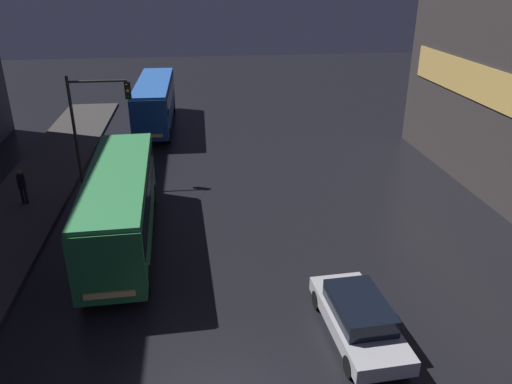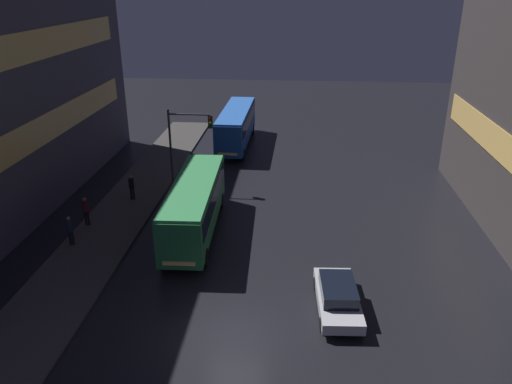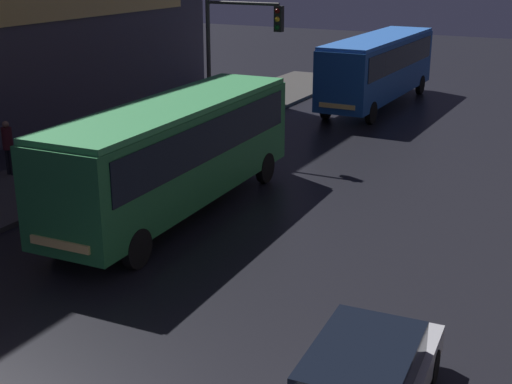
{
  "view_description": "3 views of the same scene",
  "coord_description": "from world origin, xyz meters",
  "px_view_note": "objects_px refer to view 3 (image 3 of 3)",
  "views": [
    {
      "loc": [
        -0.3,
        -9.85,
        10.65
      ],
      "look_at": [
        2.22,
        10.75,
        1.43
      ],
      "focal_mm": 35.0,
      "sensor_mm": 36.0,
      "label": 1
    },
    {
      "loc": [
        2.33,
        -17.15,
        14.11
      ],
      "look_at": [
        0.05,
        9.39,
        2.79
      ],
      "focal_mm": 35.0,
      "sensor_mm": 36.0,
      "label": 2
    },
    {
      "loc": [
        7.42,
        -7.13,
        7.27
      ],
      "look_at": [
        -0.67,
        8.61,
        1.3
      ],
      "focal_mm": 50.0,
      "sensor_mm": 36.0,
      "label": 3
    }
  ],
  "objects_px": {
    "bus_far": "(379,63)",
    "pedestrian_mid": "(8,144)",
    "pedestrian_near": "(121,124)",
    "traffic_light_main": "(234,46)",
    "car_taxi": "(361,384)",
    "bus_near": "(176,146)"
  },
  "relations": [
    {
      "from": "bus_near",
      "to": "traffic_light_main",
      "type": "distance_m",
      "value": 7.61
    },
    {
      "from": "bus_far",
      "to": "car_taxi",
      "type": "relative_size",
      "value": 2.31
    },
    {
      "from": "pedestrian_near",
      "to": "traffic_light_main",
      "type": "xyz_separation_m",
      "value": [
        3.28,
        2.83,
        2.75
      ]
    },
    {
      "from": "pedestrian_mid",
      "to": "pedestrian_near",
      "type": "bearing_deg",
      "value": 105.38
    },
    {
      "from": "bus_far",
      "to": "pedestrian_mid",
      "type": "xyz_separation_m",
      "value": [
        -7.17,
        -17.36,
        -0.86
      ]
    },
    {
      "from": "traffic_light_main",
      "to": "pedestrian_near",
      "type": "bearing_deg",
      "value": -139.22
    },
    {
      "from": "car_taxi",
      "to": "traffic_light_main",
      "type": "relative_size",
      "value": 0.81
    },
    {
      "from": "car_taxi",
      "to": "pedestrian_mid",
      "type": "relative_size",
      "value": 2.56
    },
    {
      "from": "pedestrian_mid",
      "to": "traffic_light_main",
      "type": "relative_size",
      "value": 0.32
    },
    {
      "from": "bus_far",
      "to": "pedestrian_mid",
      "type": "height_order",
      "value": "bus_far"
    },
    {
      "from": "bus_near",
      "to": "car_taxi",
      "type": "relative_size",
      "value": 2.22
    },
    {
      "from": "bus_near",
      "to": "pedestrian_near",
      "type": "xyz_separation_m",
      "value": [
        -5.28,
        4.26,
        -0.83
      ]
    },
    {
      "from": "car_taxi",
      "to": "pedestrian_mid",
      "type": "distance_m",
      "value": 16.52
    },
    {
      "from": "bus_far",
      "to": "pedestrian_near",
      "type": "xyz_separation_m",
      "value": [
        -5.61,
        -13.29,
        -0.89
      ]
    },
    {
      "from": "pedestrian_near",
      "to": "traffic_light_main",
      "type": "distance_m",
      "value": 5.13
    },
    {
      "from": "bus_far",
      "to": "pedestrian_mid",
      "type": "bearing_deg",
      "value": 68.26
    },
    {
      "from": "bus_far",
      "to": "traffic_light_main",
      "type": "distance_m",
      "value": 10.88
    },
    {
      "from": "bus_near",
      "to": "pedestrian_near",
      "type": "bearing_deg",
      "value": -40.98
    },
    {
      "from": "pedestrian_mid",
      "to": "traffic_light_main",
      "type": "distance_m",
      "value": 8.85
    },
    {
      "from": "bus_near",
      "to": "pedestrian_near",
      "type": "distance_m",
      "value": 6.83
    },
    {
      "from": "traffic_light_main",
      "to": "pedestrian_mid",
      "type": "bearing_deg",
      "value": -125.08
    },
    {
      "from": "bus_near",
      "to": "bus_far",
      "type": "relative_size",
      "value": 0.96
    }
  ]
}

